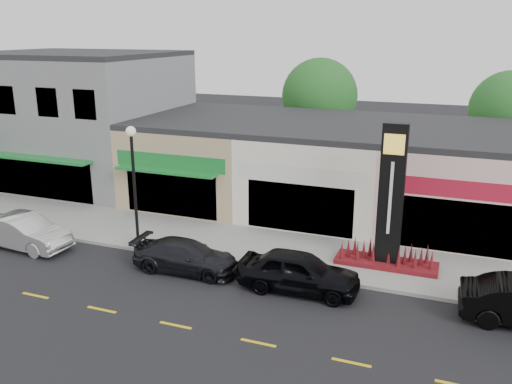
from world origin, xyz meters
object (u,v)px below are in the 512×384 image
car_white_van (23,232)px  car_black_sedan (299,272)px  lamp_west_near (134,174)px  pylon_sign (389,217)px  car_dark_sedan (186,256)px

car_white_van → car_black_sedan: bearing=-84.6°
lamp_west_near → car_black_sedan: 8.72m
lamp_west_near → car_white_van: bearing=-158.2°
lamp_west_near → pylon_sign: size_ratio=0.91×
lamp_west_near → pylon_sign: pylon_sign is taller
car_white_van → car_dark_sedan: bearing=-83.3°
lamp_west_near → pylon_sign: (11.00, 1.70, -1.20)m
lamp_west_near → pylon_sign: 11.19m
lamp_west_near → car_dark_sedan: bearing=-24.4°
car_white_van → lamp_west_near: bearing=-64.6°
car_dark_sedan → car_black_sedan: 4.87m
pylon_sign → car_white_van: size_ratio=1.29×
lamp_west_near → car_white_van: (-4.83, -1.93, -2.71)m
car_dark_sedan → car_black_sedan: size_ratio=0.97×
pylon_sign → car_dark_sedan: size_ratio=1.34×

